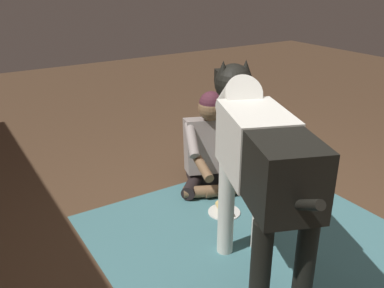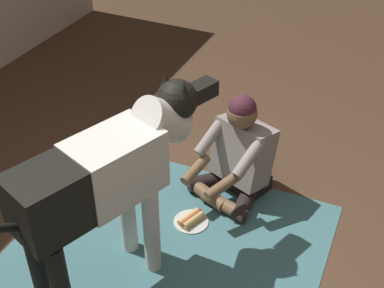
% 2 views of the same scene
% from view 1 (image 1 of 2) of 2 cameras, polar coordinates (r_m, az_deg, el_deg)
% --- Properties ---
extents(ground_plane, '(12.72, 12.72, 0.00)m').
position_cam_1_polar(ground_plane, '(2.85, 12.44, -13.92)').
color(ground_plane, '#4E3725').
extents(area_rug, '(2.25, 1.93, 0.01)m').
position_cam_1_polar(area_rug, '(2.78, 10.86, -14.64)').
color(area_rug, '#427379').
rests_on(area_rug, ground).
extents(person_sitting_on_floor, '(0.71, 0.61, 0.80)m').
position_cam_1_polar(person_sitting_on_floor, '(3.40, 2.60, -0.64)').
color(person_sitting_on_floor, black).
rests_on(person_sitting_on_floor, ground).
extents(large_dog, '(1.44, 0.69, 1.17)m').
position_cam_1_polar(large_dog, '(2.27, 9.02, -1.21)').
color(large_dog, silver).
rests_on(large_dog, ground).
extents(hot_dog_on_plate, '(0.24, 0.24, 0.06)m').
position_cam_1_polar(hot_dog_on_plate, '(3.14, 4.43, -9.01)').
color(hot_dog_on_plate, silver).
rests_on(hot_dog_on_plate, ground).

